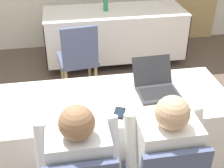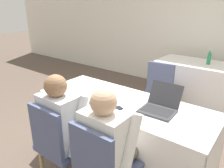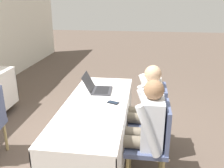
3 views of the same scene
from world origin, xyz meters
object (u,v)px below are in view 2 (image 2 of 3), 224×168
object	(u,v)px
chair_far_spare	(162,86)
person_white_shirt	(110,144)
chair_near_left	(59,143)
chair_near_right	(102,167)
water_bottle	(209,57)
laptop	(160,106)
person_checkered_shirt	(66,123)
cell_phone	(116,109)

from	to	relation	value
chair_far_spare	person_white_shirt	world-z (taller)	person_white_shirt
chair_near_left	chair_near_right	size ratio (longest dim) A/B	1.00
chair_near_left	person_white_shirt	bearing A→B (deg)	-169.07
chair_near_left	person_white_shirt	world-z (taller)	person_white_shirt
chair_near_right	person_white_shirt	size ratio (longest dim) A/B	0.78
water_bottle	person_white_shirt	size ratio (longest dim) A/B	0.22
laptop	person_checkered_shirt	xyz separation A→B (m)	(-0.66, -0.61, -0.14)
chair_far_spare	chair_near_right	bearing A→B (deg)	95.16
chair_near_right	chair_far_spare	size ratio (longest dim) A/B	1.00
laptop	water_bottle	distance (m)	2.03
water_bottle	chair_near_left	size ratio (longest dim) A/B	0.29
person_checkered_shirt	chair_far_spare	bearing A→B (deg)	-93.85
water_bottle	chair_far_spare	world-z (taller)	water_bottle
chair_near_right	person_white_shirt	world-z (taller)	person_white_shirt
water_bottle	chair_near_right	xyz separation A→B (m)	(-0.03, -2.74, -0.38)
water_bottle	person_checkered_shirt	world-z (taller)	person_checkered_shirt
cell_phone	chair_far_spare	distance (m)	1.52
chair_near_right	person_checkered_shirt	xyz separation A→B (m)	(-0.53, 0.10, 0.16)
cell_phone	water_bottle	world-z (taller)	water_bottle
cell_phone	laptop	bearing A→B (deg)	56.20
person_checkered_shirt	water_bottle	bearing A→B (deg)	-102.10
laptop	chair_far_spare	world-z (taller)	laptop
chair_near_left	cell_phone	bearing A→B (deg)	-124.24
water_bottle	person_checkered_shirt	size ratio (longest dim) A/B	0.22
chair_far_spare	person_checkered_shirt	world-z (taller)	person_checkered_shirt
laptop	person_white_shirt	size ratio (longest dim) A/B	0.32
chair_near_left	person_checkered_shirt	size ratio (longest dim) A/B	0.78
water_bottle	chair_near_left	xyz separation A→B (m)	(-0.57, -2.74, -0.38)
chair_near_left	person_checkered_shirt	world-z (taller)	person_checkered_shirt
water_bottle	person_checkered_shirt	bearing A→B (deg)	-102.10
water_bottle	chair_near_right	distance (m)	2.77
laptop	chair_near_left	bearing A→B (deg)	-135.44
cell_phone	water_bottle	distance (m)	2.29
chair_near_left	chair_far_spare	bearing A→B (deg)	-93.65
chair_near_left	chair_far_spare	world-z (taller)	same
water_bottle	chair_near_left	bearing A→B (deg)	-101.65
water_bottle	person_white_shirt	distance (m)	2.65
laptop	chair_near_right	world-z (taller)	laptop
water_bottle	chair_far_spare	xyz separation A→B (m)	(-0.44, -0.79, -0.38)
cell_phone	chair_far_spare	size ratio (longest dim) A/B	0.17
water_bottle	chair_far_spare	bearing A→B (deg)	-119.23
laptop	cell_phone	size ratio (longest dim) A/B	2.49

